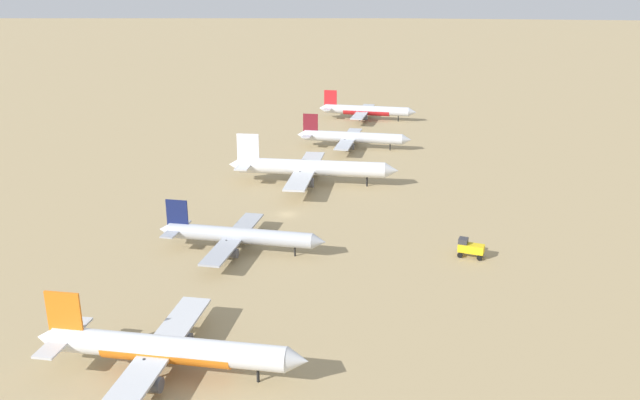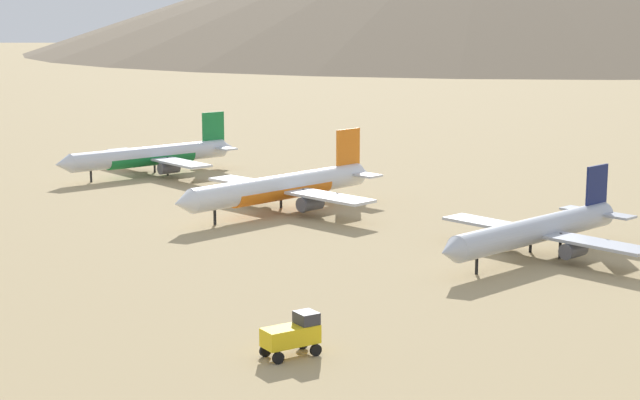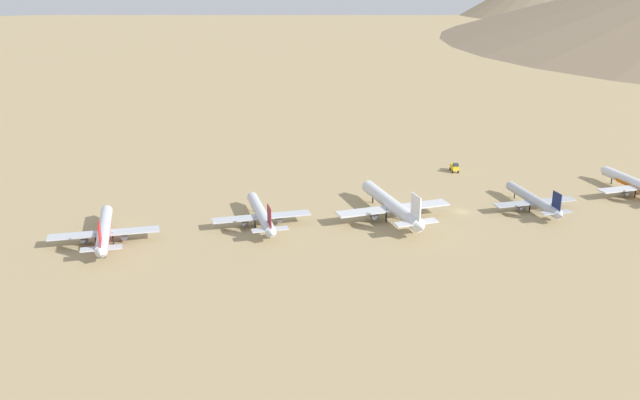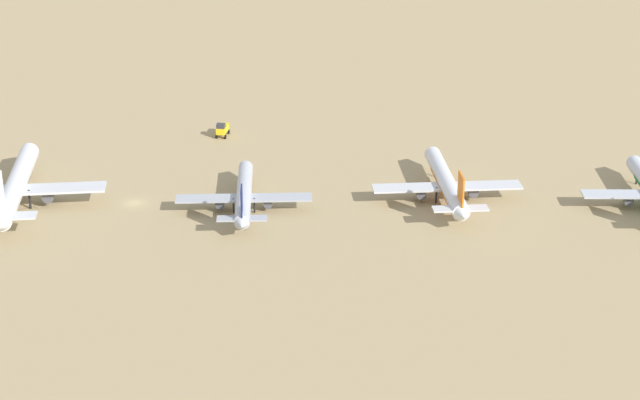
{
  "view_description": "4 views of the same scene",
  "coord_description": "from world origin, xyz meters",
  "px_view_note": "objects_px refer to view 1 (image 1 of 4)",
  "views": [
    {
      "loc": [
        32.18,
        -144.32,
        53.72
      ],
      "look_at": [
        7.82,
        1.51,
        3.58
      ],
      "focal_mm": 36.21,
      "sensor_mm": 36.0,
      "label": 1
    },
    {
      "loc": [
        103.53,
        45.04,
        30.83
      ],
      "look_at": [
        -0.52,
        -58.08,
        3.61
      ],
      "focal_mm": 57.29,
      "sensor_mm": 36.0,
      "label": 2
    },
    {
      "loc": [
        -200.5,
        111.89,
        82.82
      ],
      "look_at": [
        13.94,
        46.09,
        4.26
      ],
      "focal_mm": 39.65,
      "sensor_mm": 36.0,
      "label": 3
    },
    {
      "loc": [
        -221.58,
        -24.07,
        93.86
      ],
      "look_at": [
        -8.63,
        -40.28,
        3.1
      ],
      "focal_mm": 60.8,
      "sensor_mm": 36.0,
      "label": 4
    }
  ],
  "objects_px": {
    "parked_jet_3": "(310,168)",
    "service_truck": "(470,247)",
    "parked_jet_2": "(238,236)",
    "parked_jet_1": "(165,349)",
    "parked_jet_4": "(352,137)",
    "parked_jet_5": "(366,110)"
  },
  "relations": [
    {
      "from": "parked_jet_2",
      "to": "parked_jet_1",
      "type": "bearing_deg",
      "value": -86.97
    },
    {
      "from": "parked_jet_5",
      "to": "service_truck",
      "type": "height_order",
      "value": "parked_jet_5"
    },
    {
      "from": "parked_jet_4",
      "to": "parked_jet_5",
      "type": "relative_size",
      "value": 0.97
    },
    {
      "from": "parked_jet_2",
      "to": "parked_jet_3",
      "type": "distance_m",
      "value": 49.83
    },
    {
      "from": "parked_jet_3",
      "to": "parked_jet_5",
      "type": "distance_m",
      "value": 91.02
    },
    {
      "from": "parked_jet_2",
      "to": "parked_jet_4",
      "type": "height_order",
      "value": "parked_jet_4"
    },
    {
      "from": "parked_jet_1",
      "to": "parked_jet_4",
      "type": "distance_m",
      "value": 136.88
    },
    {
      "from": "parked_jet_4",
      "to": "service_truck",
      "type": "relative_size",
      "value": 7.01
    },
    {
      "from": "parked_jet_5",
      "to": "parked_jet_4",
      "type": "bearing_deg",
      "value": -90.02
    },
    {
      "from": "parked_jet_1",
      "to": "parked_jet_4",
      "type": "bearing_deg",
      "value": 85.59
    },
    {
      "from": "parked_jet_3",
      "to": "service_truck",
      "type": "height_order",
      "value": "parked_jet_3"
    },
    {
      "from": "parked_jet_5",
      "to": "service_truck",
      "type": "bearing_deg",
      "value": -75.56
    },
    {
      "from": "parked_jet_2",
      "to": "parked_jet_4",
      "type": "relative_size",
      "value": 0.93
    },
    {
      "from": "parked_jet_2",
      "to": "service_truck",
      "type": "xyz_separation_m",
      "value": [
        47.7,
        5.07,
        -1.45
      ]
    },
    {
      "from": "parked_jet_2",
      "to": "parked_jet_3",
      "type": "bearing_deg",
      "value": 82.85
    },
    {
      "from": "parked_jet_2",
      "to": "parked_jet_5",
      "type": "xyz_separation_m",
      "value": [
        12.91,
        140.2,
        0.33
      ]
    },
    {
      "from": "parked_jet_3",
      "to": "service_truck",
      "type": "relative_size",
      "value": 8.56
    },
    {
      "from": "parked_jet_1",
      "to": "parked_jet_4",
      "type": "relative_size",
      "value": 1.04
    },
    {
      "from": "parked_jet_1",
      "to": "service_truck",
      "type": "relative_size",
      "value": 7.3
    },
    {
      "from": "parked_jet_1",
      "to": "service_truck",
      "type": "distance_m",
      "value": 67.34
    },
    {
      "from": "parked_jet_1",
      "to": "parked_jet_4",
      "type": "height_order",
      "value": "parked_jet_1"
    },
    {
      "from": "parked_jet_3",
      "to": "parked_jet_4",
      "type": "relative_size",
      "value": 1.22
    }
  ]
}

